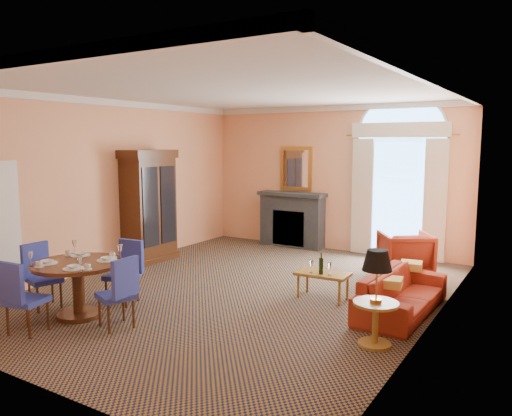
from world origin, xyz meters
The scene contains 12 objects.
ground centered at (0.00, 0.00, 0.00)m, with size 7.50×7.50×0.00m, color #121A3A.
room_envelope centered at (-0.03, 0.67, 2.51)m, with size 6.04×7.52×3.45m.
armoire centered at (-2.72, 0.77, 1.09)m, with size 0.65×1.15×2.25m.
dining_table centered at (-1.21, -2.20, 0.57)m, with size 1.23×1.23×0.97m.
dining_chair_north centered at (-1.12, -1.40, 0.54)m, with size 0.51×0.51×0.94m.
dining_chair_south centered at (-1.28, -3.03, 0.54)m, with size 0.51×0.51×0.94m.
dining_chair_east centered at (-0.37, -2.22, 0.54)m, with size 0.54×0.54×0.94m.
dining_chair_west centered at (-2.03, -2.22, 0.54)m, with size 0.52×0.52×0.94m.
sofa centered at (2.55, 0.29, 0.29)m, with size 1.99×0.78×0.58m, color #A0311D.
armchair centered at (2.04, 2.34, 0.40)m, with size 0.85×0.88×0.80m, color #A0311D.
coffee_table centered at (1.33, 0.30, 0.39)m, with size 0.82×0.48×0.73m.
side_table centered at (2.60, -1.02, 0.74)m, with size 0.54×0.54×1.14m.
Camera 1 is at (4.38, -6.59, 2.40)m, focal length 35.00 mm.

